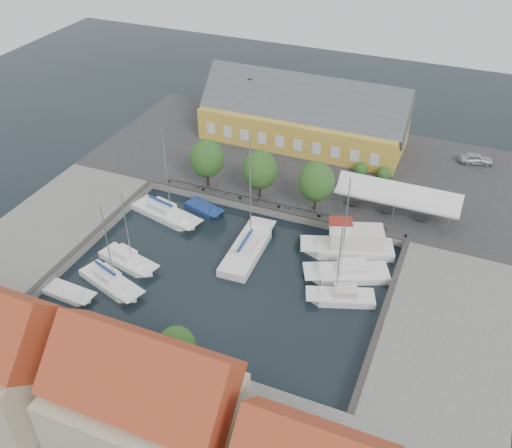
{
  "coord_description": "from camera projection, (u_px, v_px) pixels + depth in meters",
  "views": [
    {
      "loc": [
        20.02,
        -42.1,
        39.0
      ],
      "look_at": [
        0.0,
        6.0,
        1.5
      ],
      "focal_mm": 40.0,
      "sensor_mm": 36.0,
      "label": 1
    }
  ],
  "objects": [
    {
      "name": "ground",
      "position": [
        234.0,
        266.0,
        60.57
      ],
      "size": [
        140.0,
        140.0,
        0.0
      ],
      "primitive_type": "plane",
      "color": "black",
      "rests_on": "ground"
    },
    {
      "name": "north_quay",
      "position": [
        304.0,
        163.0,
        77.52
      ],
      "size": [
        56.0,
        26.0,
        1.0
      ],
      "primitive_type": "cube",
      "color": "#2D2D30",
      "rests_on": "ground"
    },
    {
      "name": "west_quay",
      "position": [
        53.0,
        226.0,
        65.64
      ],
      "size": [
        12.0,
        24.0,
        1.0
      ],
      "primitive_type": "cube",
      "color": "slate",
      "rests_on": "ground"
    },
    {
      "name": "east_quay",
      "position": [
        445.0,
        334.0,
        51.92
      ],
      "size": [
        12.0,
        24.0,
        1.0
      ],
      "primitive_type": "cube",
      "color": "slate",
      "rests_on": "ground"
    },
    {
      "name": "south_bank",
      "position": [
        124.0,
        420.0,
        44.55
      ],
      "size": [
        56.0,
        14.0,
        1.0
      ],
      "primitive_type": "cube",
      "color": "slate",
      "rests_on": "ground"
    },
    {
      "name": "quay_edge_fittings",
      "position": [
        252.0,
        233.0,
        63.51
      ],
      "size": [
        56.0,
        24.72,
        0.4
      ],
      "color": "#383533",
      "rests_on": "north_quay"
    },
    {
      "name": "warehouse",
      "position": [
        300.0,
        117.0,
        80.05
      ],
      "size": [
        28.56,
        14.0,
        9.55
      ],
      "color": "gold",
      "rests_on": "north_quay"
    },
    {
      "name": "tent_canopy",
      "position": [
        398.0,
        196.0,
        64.92
      ],
      "size": [
        14.0,
        4.0,
        2.83
      ],
      "color": "white",
      "rests_on": "north_quay"
    },
    {
      "name": "quay_trees",
      "position": [
        260.0,
        170.0,
        67.34
      ],
      "size": [
        18.2,
        4.2,
        6.3
      ],
      "color": "black",
      "rests_on": "north_quay"
    },
    {
      "name": "car_silver",
      "position": [
        476.0,
        159.0,
        75.91
      ],
      "size": [
        4.65,
        2.84,
        1.48
      ],
      "primitive_type": "imported",
      "rotation": [
        0.0,
        0.0,
        1.84
      ],
      "color": "#B6B9BE",
      "rests_on": "north_quay"
    },
    {
      "name": "car_red",
      "position": [
        265.0,
        167.0,
        74.28
      ],
      "size": [
        1.57,
        3.75,
        1.21
      ],
      "primitive_type": "imported",
      "rotation": [
        0.0,
        0.0,
        -0.08
      ],
      "color": "maroon",
      "rests_on": "north_quay"
    },
    {
      "name": "center_sailboat",
      "position": [
        247.0,
        250.0,
        62.18
      ],
      "size": [
        3.5,
        10.61,
        14.13
      ],
      "color": "white",
      "rests_on": "ground"
    },
    {
      "name": "trawler",
      "position": [
        351.0,
        245.0,
        61.84
      ],
      "size": [
        10.46,
        6.17,
        5.0
      ],
      "color": "white",
      "rests_on": "ground"
    },
    {
      "name": "east_boat_a",
      "position": [
        348.0,
        274.0,
        59.1
      ],
      "size": [
        9.24,
        6.32,
        12.52
      ],
      "color": "white",
      "rests_on": "ground"
    },
    {
      "name": "east_boat_b",
      "position": [
        342.0,
        298.0,
        56.13
      ],
      "size": [
        7.1,
        4.37,
        9.55
      ],
      "color": "white",
      "rests_on": "ground"
    },
    {
      "name": "west_boat_a",
      "position": [
        165.0,
        214.0,
        67.93
      ],
      "size": [
        9.74,
        4.84,
        12.41
      ],
      "color": "white",
      "rests_on": "ground"
    },
    {
      "name": "west_boat_c",
      "position": [
        128.0,
        261.0,
        60.76
      ],
      "size": [
        7.43,
        3.91,
        9.87
      ],
      "color": "white",
      "rests_on": "ground"
    },
    {
      "name": "west_boat_d",
      "position": [
        111.0,
        283.0,
        57.97
      ],
      "size": [
        8.21,
        4.71,
        10.73
      ],
      "color": "white",
      "rests_on": "ground"
    },
    {
      "name": "launch_sw",
      "position": [
        69.0,
        294.0,
        56.88
      ],
      "size": [
        5.58,
        2.33,
        0.98
      ],
      "color": "white",
      "rests_on": "ground"
    },
    {
      "name": "launch_nw",
      "position": [
        204.0,
        209.0,
        69.17
      ],
      "size": [
        5.4,
        3.46,
        0.88
      ],
      "color": "navy",
      "rests_on": "ground"
    },
    {
      "name": "townhouses",
      "position": [
        119.0,
        408.0,
        39.16
      ],
      "size": [
        36.3,
        8.5,
        12.0
      ],
      "color": "#BAB08F",
      "rests_on": "south_bank"
    }
  ]
}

